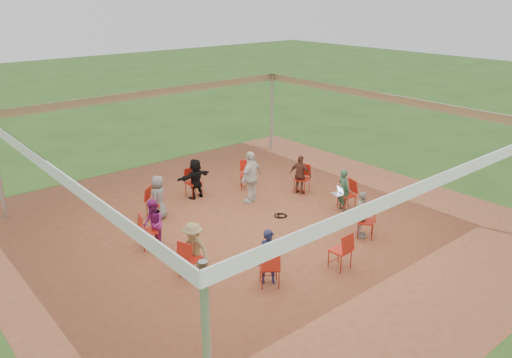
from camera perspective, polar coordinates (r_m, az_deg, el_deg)
ground at (r=13.54m, az=-0.01°, el=-5.48°), size 80.00×80.00×0.00m
dirt_patch at (r=13.53m, az=-0.01°, el=-5.46°), size 13.00×13.00×0.00m
tent at (r=12.67m, az=-0.01°, el=4.19°), size 10.33×10.33×3.00m
chair_0 at (r=14.65m, az=10.33°, el=-1.81°), size 0.54×0.53×0.90m
chair_1 at (r=15.71m, az=5.26°, el=0.01°), size 0.56×0.54×0.90m
chair_2 at (r=16.00m, az=-1.06°, el=0.48°), size 0.59×0.60×0.90m
chair_3 at (r=15.44m, az=-7.14°, el=-0.44°), size 0.43×0.45×0.90m
chair_4 at (r=14.18m, az=-11.45°, el=-2.67°), size 0.60×0.61×0.90m
chair_5 at (r=12.57m, az=-12.14°, el=-5.85°), size 0.54×0.53×0.90m
chair_6 at (r=11.22m, az=-7.50°, el=-8.96°), size 0.56×0.54×0.90m
chair_7 at (r=10.81m, az=1.56°, el=-10.01°), size 0.59×0.60×0.90m
chair_8 at (r=11.59m, az=9.61°, el=-8.07°), size 0.43×0.45×0.90m
chair_9 at (r=13.10m, az=12.42°, el=-4.75°), size 0.60×0.61×0.90m
person_seated_0 at (r=14.52m, az=9.98°, el=-1.24°), size 0.41×0.52×1.24m
person_seated_1 at (r=15.54m, az=5.10°, el=0.49°), size 0.60×0.81×1.24m
person_seated_2 at (r=15.29m, az=-6.92°, el=0.06°), size 1.17×0.47×1.24m
person_seated_3 at (r=14.07m, az=-11.05°, el=-2.04°), size 0.69×0.64×1.24m
person_seated_4 at (r=12.52m, az=-11.67°, el=-5.03°), size 0.50×0.68×1.24m
person_seated_5 at (r=11.22m, az=-7.17°, el=-7.91°), size 0.65×0.89×1.24m
person_seated_6 at (r=10.82m, az=1.49°, el=-8.88°), size 0.54×0.50×1.24m
person_seated_7 at (r=13.02m, az=11.95°, el=-4.00°), size 0.81×0.74×1.24m
standing_person at (r=14.80m, az=-0.55°, el=0.23°), size 1.03×0.71×1.59m
cable_coil at (r=14.15m, az=2.87°, el=-4.21°), size 0.41×0.41×0.03m
laptop at (r=14.45m, az=9.44°, el=-1.46°), size 0.34×0.38×0.22m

